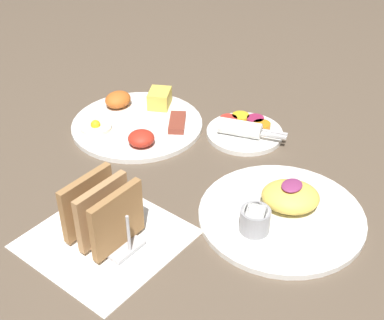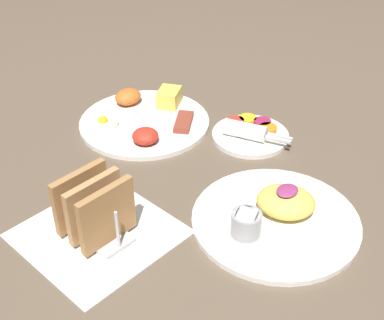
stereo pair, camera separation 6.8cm
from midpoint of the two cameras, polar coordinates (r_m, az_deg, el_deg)
name	(u,v)px [view 2 (the right image)]	position (r m, az deg, el deg)	size (l,w,h in m)	color
ground_plane	(188,177)	(0.97, 1.60, -1.87)	(3.00, 3.00, 0.00)	brown
napkin_flat	(97,233)	(0.86, -7.83, -7.77)	(0.22, 0.22, 0.00)	white
plate_breakfast	(145,119)	(1.13, -3.36, 4.39)	(0.27, 0.27, 0.05)	white
plate_condiments	(249,132)	(1.09, 7.88, 2.93)	(0.15, 0.17, 0.04)	white
plate_foreground	(276,215)	(0.88, 11.13, -5.89)	(0.27, 0.27, 0.06)	white
toast_rack	(94,209)	(0.83, -8.10, -5.24)	(0.10, 0.12, 0.10)	#B7B7BC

